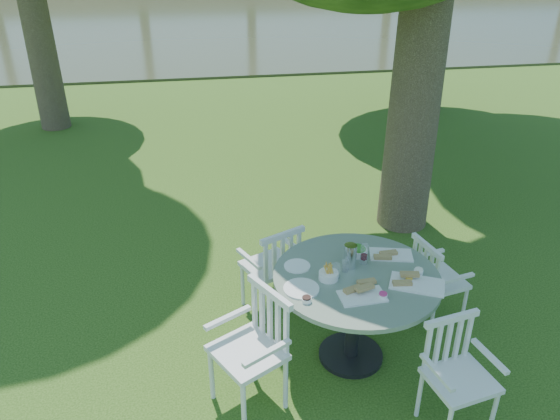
% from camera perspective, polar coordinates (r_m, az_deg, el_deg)
% --- Properties ---
extents(ground, '(140.00, 140.00, 0.00)m').
position_cam_1_polar(ground, '(5.73, 0.34, -8.47)').
color(ground, '#1B3A0C').
rests_on(ground, ground).
extents(table, '(1.36, 1.36, 0.86)m').
position_cam_1_polar(table, '(4.59, 7.89, -8.54)').
color(table, black).
rests_on(table, ground).
extents(chair_ne, '(0.49, 0.51, 0.87)m').
position_cam_1_polar(chair_ne, '(5.25, 15.63, -6.64)').
color(chair_ne, silver).
rests_on(chair_ne, ground).
extents(chair_nw, '(0.62, 0.60, 0.93)m').
position_cam_1_polar(chair_nw, '(5.15, -0.45, -5.67)').
color(chair_nw, silver).
rests_on(chair_nw, ground).
extents(chair_sw, '(0.65, 0.67, 0.99)m').
position_cam_1_polar(chair_sw, '(4.26, -2.35, -13.39)').
color(chair_sw, silver).
rests_on(chair_sw, ground).
extents(chair_se, '(0.52, 0.50, 0.89)m').
position_cam_1_polar(chair_se, '(4.33, 17.74, -15.20)').
color(chair_se, silver).
rests_on(chair_se, ground).
extents(tableware, '(1.29, 0.80, 0.21)m').
position_cam_1_polar(tableware, '(4.49, 8.02, -6.14)').
color(tableware, white).
rests_on(tableware, table).
extents(river, '(100.00, 28.00, 0.12)m').
position_cam_1_polar(river, '(27.78, -8.46, 20.30)').
color(river, '#2F331E').
rests_on(river, ground).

